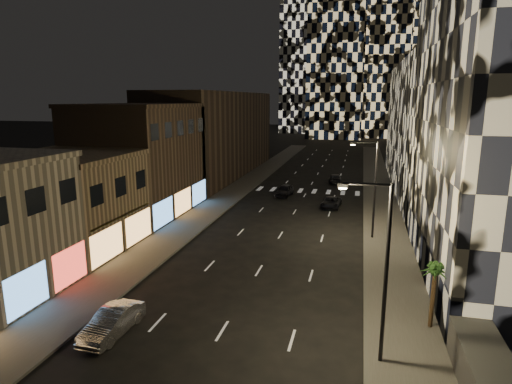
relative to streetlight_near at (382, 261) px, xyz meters
The scene contains 17 objects.
sidewalk_left 44.33m from the streetlight_near, 114.65° to the left, with size 4.00×120.00×0.15m, color #47443F.
sidewalk_right 40.38m from the streetlight_near, 87.64° to the left, with size 4.00×120.00×0.15m, color #47443F.
curb_left 43.50m from the streetlight_near, 112.12° to the left, with size 0.20×120.00×0.15m, color #4C4C47.
curb_right 40.35m from the streetlight_near, 90.65° to the left, with size 0.20×120.00×0.15m, color #4C4C47.
retail_tan 27.67m from the streetlight_near, 156.55° to the left, with size 10.00×10.00×8.00m, color #81684D.
retail_brown 34.58m from the streetlight_near, 137.17° to the left, with size 10.00×15.00×12.00m, color #4A3829.
retail_filler_left 56.09m from the streetlight_near, 116.89° to the left, with size 10.00×40.00×14.00m, color #4A3829.
midrise_base 15.51m from the streetlight_near, 74.78° to the left, with size 0.60×25.00×3.00m, color #383838.
plinth_right 6.67m from the streetlight_near, 23.29° to the right, with size 2.00×8.00×2.00m, color #383838.
midrise_filler_right 48.56m from the streetlight_near, 76.08° to the left, with size 16.00×40.00×18.00m, color #232326.
streetlight_near is the anchor object (origin of this frame).
streetlight_far 20.00m from the streetlight_near, 90.00° to the left, with size 2.55×0.25×9.00m.
car_silver_parked 14.93m from the streetlight_near, behind, with size 1.56×4.48×1.47m, color gray.
car_dark_midlane 38.00m from the streetlight_near, 106.96° to the left, with size 1.79×4.45×1.52m, color black.
car_dark_oncoming 47.67m from the streetlight_near, 95.87° to the left, with size 1.92×4.72×1.37m, color black.
car_dark_rightlane 31.69m from the streetlight_near, 97.99° to the left, with size 2.08×4.52×1.26m, color black.
palm_tree 5.54m from the streetlight_near, 52.44° to the left, with size 1.94×1.97×3.85m.
Camera 1 is at (7.12, -9.93, 12.87)m, focal length 30.00 mm.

